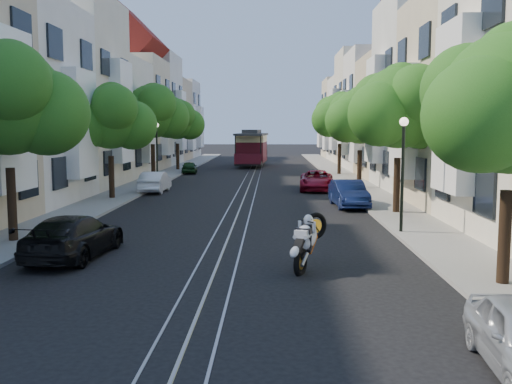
# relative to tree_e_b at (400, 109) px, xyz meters

# --- Properties ---
(ground) EXTENTS (200.00, 200.00, 0.00)m
(ground) POSITION_rel_tree_e_b_xyz_m (-7.26, 19.02, -4.73)
(ground) COLOR black
(ground) RESTS_ON ground
(sidewalk_east) EXTENTS (2.50, 80.00, 0.12)m
(sidewalk_east) POSITION_rel_tree_e_b_xyz_m (-0.01, 19.02, -4.67)
(sidewalk_east) COLOR gray
(sidewalk_east) RESTS_ON ground
(sidewalk_west) EXTENTS (2.50, 80.00, 0.12)m
(sidewalk_west) POSITION_rel_tree_e_b_xyz_m (-14.51, 19.02, -4.67)
(sidewalk_west) COLOR gray
(sidewalk_west) RESTS_ON ground
(rail_left) EXTENTS (0.06, 80.00, 0.02)m
(rail_left) POSITION_rel_tree_e_b_xyz_m (-7.81, 19.02, -4.72)
(rail_left) COLOR gray
(rail_left) RESTS_ON ground
(rail_slot) EXTENTS (0.06, 80.00, 0.02)m
(rail_slot) POSITION_rel_tree_e_b_xyz_m (-7.26, 19.02, -4.72)
(rail_slot) COLOR gray
(rail_slot) RESTS_ON ground
(rail_right) EXTENTS (0.06, 80.00, 0.02)m
(rail_right) POSITION_rel_tree_e_b_xyz_m (-6.71, 19.02, -4.72)
(rail_right) COLOR gray
(rail_right) RESTS_ON ground
(lane_line) EXTENTS (0.08, 80.00, 0.01)m
(lane_line) POSITION_rel_tree_e_b_xyz_m (-7.26, 19.02, -4.73)
(lane_line) COLOR tan
(lane_line) RESTS_ON ground
(townhouses_east) EXTENTS (7.75, 72.00, 12.00)m
(townhouses_east) POSITION_rel_tree_e_b_xyz_m (4.61, 18.94, 0.45)
(townhouses_east) COLOR beige
(townhouses_east) RESTS_ON ground
(townhouses_west) EXTENTS (7.75, 72.00, 11.76)m
(townhouses_west) POSITION_rel_tree_e_b_xyz_m (-19.13, 18.94, 0.35)
(townhouses_west) COLOR silver
(townhouses_west) RESTS_ON ground
(tree_e_b) EXTENTS (4.93, 4.08, 6.68)m
(tree_e_b) POSITION_rel_tree_e_b_xyz_m (0.00, 0.00, 0.00)
(tree_e_b) COLOR black
(tree_e_b) RESTS_ON ground
(tree_e_c) EXTENTS (4.84, 3.99, 6.52)m
(tree_e_c) POSITION_rel_tree_e_b_xyz_m (-0.00, 11.00, -0.13)
(tree_e_c) COLOR black
(tree_e_c) RESTS_ON ground
(tree_e_d) EXTENTS (5.01, 4.16, 6.85)m
(tree_e_d) POSITION_rel_tree_e_b_xyz_m (0.00, 22.00, 0.13)
(tree_e_d) COLOR black
(tree_e_d) RESTS_ON ground
(tree_w_a) EXTENTS (4.93, 4.08, 6.68)m
(tree_w_a) POSITION_rel_tree_e_b_xyz_m (-14.40, -7.00, 0.00)
(tree_w_a) COLOR black
(tree_w_a) RESTS_ON ground
(tree_w_b) EXTENTS (4.72, 3.87, 6.27)m
(tree_w_b) POSITION_rel_tree_e_b_xyz_m (-14.40, 5.00, -0.34)
(tree_w_b) COLOR black
(tree_w_b) RESTS_ON ground
(tree_w_c) EXTENTS (5.13, 4.28, 7.09)m
(tree_w_c) POSITION_rel_tree_e_b_xyz_m (-14.40, 16.00, 0.34)
(tree_w_c) COLOR black
(tree_w_c) RESTS_ON ground
(tree_w_d) EXTENTS (4.84, 3.99, 6.52)m
(tree_w_d) POSITION_rel_tree_e_b_xyz_m (-14.40, 27.00, -0.13)
(tree_w_d) COLOR black
(tree_w_d) RESTS_ON ground
(lamp_east) EXTENTS (0.32, 0.32, 4.16)m
(lamp_east) POSITION_rel_tree_e_b_xyz_m (-0.96, -4.98, -1.89)
(lamp_east) COLOR black
(lamp_east) RESTS_ON ground
(lamp_west) EXTENTS (0.32, 0.32, 4.16)m
(lamp_west) POSITION_rel_tree_e_b_xyz_m (-13.56, 13.02, -1.89)
(lamp_west) COLOR black
(lamp_west) RESTS_ON ground
(sportbike_rider) EXTENTS (1.10, 1.85, 1.58)m
(sportbike_rider) POSITION_rel_tree_e_b_xyz_m (-4.76, -10.39, -3.86)
(sportbike_rider) COLOR black
(sportbike_rider) RESTS_ON ground
(cable_car) EXTENTS (3.33, 9.12, 3.45)m
(cable_car) POSITION_rel_tree_e_b_xyz_m (-7.76, 33.26, -2.69)
(cable_car) COLOR black
(cable_car) RESTS_ON ground
(parked_car_e_mid) EXTENTS (1.67, 4.13, 1.33)m
(parked_car_e_mid) POSITION_rel_tree_e_b_xyz_m (-1.89, 2.44, -4.07)
(parked_car_e_mid) COLOR #0D1741
(parked_car_e_mid) RESTS_ON ground
(parked_car_e_far) EXTENTS (2.38, 4.68, 1.27)m
(parked_car_e_far) POSITION_rel_tree_e_b_xyz_m (-2.86, 10.08, -4.10)
(parked_car_e_far) COLOR maroon
(parked_car_e_far) RESTS_ON ground
(parked_car_w_near) EXTENTS (2.20, 4.63, 1.30)m
(parked_car_w_near) POSITION_rel_tree_e_b_xyz_m (-11.66, -9.03, -4.08)
(parked_car_w_near) COLOR black
(parked_car_w_near) RESTS_ON ground
(parked_car_w_mid) EXTENTS (1.37, 3.86, 1.27)m
(parked_car_w_mid) POSITION_rel_tree_e_b_xyz_m (-12.86, 8.81, -4.10)
(parked_car_w_mid) COLOR white
(parked_car_w_mid) RESTS_ON ground
(parked_car_w_far) EXTENTS (1.53, 3.24, 1.07)m
(parked_car_w_far) POSITION_rel_tree_e_b_xyz_m (-12.86, 23.51, -4.20)
(parked_car_w_far) COLOR #153618
(parked_car_w_far) RESTS_ON ground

